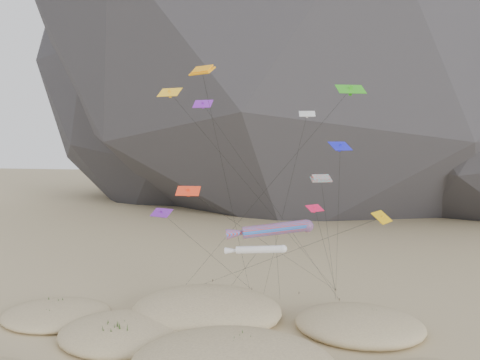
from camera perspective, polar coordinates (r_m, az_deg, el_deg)
name	(u,v)px	position (r m, az deg, el deg)	size (l,w,h in m)	color
dunes	(194,356)	(43.54, -5.64, -20.60)	(49.08, 35.33, 4.04)	#CCB789
dune_grass	(214,356)	(43.26, -3.23, -20.61)	(42.58, 29.61, 1.42)	black
kite_stakes	(261,292)	(61.09, 2.62, -13.54)	(20.08, 6.83, 0.30)	#3F2D1E
rainbow_tube_kite	(272,229)	(47.64, 3.92, -6.03)	(8.80, 11.16, 11.43)	red
white_tube_kite	(257,250)	(47.33, 2.07, -8.49)	(8.86, 12.72, 9.14)	silver
orange_parafoil	(203,74)	(46.89, -4.57, 12.78)	(3.65, 15.45, 26.72)	#FF9B0D
multi_parafoil	(321,180)	(47.46, 9.89, -0.03)	(2.91, 10.67, 16.04)	red
delta_kites	(268,154)	(45.95, 3.38, 3.22)	(24.02, 21.30, 24.88)	yellow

